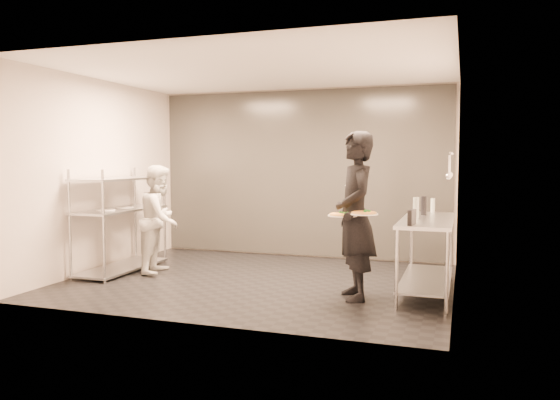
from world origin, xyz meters
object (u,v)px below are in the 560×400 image
(pizza_plate_near, at_px, (343,215))
(bottle_green, at_px, (416,208))
(waiter, at_px, (355,216))
(pass_rack, at_px, (121,219))
(chef, at_px, (160,219))
(bottle_clear, at_px, (433,205))
(bottle_dark, at_px, (424,206))
(prep_counter, at_px, (427,243))
(pizza_plate_far, at_px, (364,213))
(salad_plate, at_px, (355,184))
(pos_monitor, at_px, (412,217))

(pizza_plate_near, relative_size, bottle_green, 1.34)
(pizza_plate_near, bearing_deg, waiter, 53.44)
(pass_rack, bearing_deg, chef, 8.44)
(bottle_clear, xyz_separation_m, bottle_dark, (-0.09, -0.42, 0.03))
(pass_rack, xyz_separation_m, bottle_dark, (4.26, 0.38, 0.27))
(bottle_green, bearing_deg, prep_counter, 20.88)
(prep_counter, height_order, waiter, waiter)
(prep_counter, height_order, pizza_plate_far, pizza_plate_far)
(salad_plate, bearing_deg, pos_monitor, -34.54)
(prep_counter, relative_size, bottle_green, 7.01)
(prep_counter, relative_size, salad_plate, 7.27)
(pos_monitor, distance_m, bottle_dark, 1.10)
(prep_counter, height_order, chef, chef)
(pos_monitor, xyz_separation_m, bottle_clear, (0.14, 1.52, 0.01))
(waiter, relative_size, bottle_clear, 10.25)
(waiter, distance_m, chef, 3.02)
(pizza_plate_far, xyz_separation_m, bottle_green, (0.50, 0.72, 0.01))
(waiter, height_order, bottle_clear, waiter)
(chef, bearing_deg, bottle_green, -103.19)
(chef, height_order, bottle_dark, chef)
(pizza_plate_near, height_order, pizza_plate_far, pizza_plate_far)
(bottle_green, bearing_deg, pos_monitor, -88.86)
(bottle_green, distance_m, bottle_dark, 0.43)
(prep_counter, relative_size, pos_monitor, 7.72)
(pizza_plate_near, relative_size, bottle_dark, 1.41)
(bottle_clear, bearing_deg, bottle_green, -100.07)
(prep_counter, height_order, bottle_dark, bottle_dark)
(pass_rack, relative_size, pos_monitor, 6.86)
(prep_counter, distance_m, bottle_clear, 0.89)
(bottle_green, bearing_deg, bottle_clear, 79.93)
(pizza_plate_far, bearing_deg, bottle_green, 55.28)
(pos_monitor, distance_m, bottle_clear, 1.53)
(salad_plate, bearing_deg, prep_counter, 14.98)
(pizza_plate_near, xyz_separation_m, salad_plate, (0.06, 0.44, 0.34))
(prep_counter, distance_m, pos_monitor, 0.82)
(prep_counter, xyz_separation_m, pos_monitor, (-0.12, -0.72, 0.38))
(prep_counter, distance_m, chef, 3.73)
(pos_monitor, height_order, bottle_clear, bottle_clear)
(salad_plate, bearing_deg, pizza_plate_far, -69.60)
(waiter, distance_m, bottle_green, 0.80)
(pizza_plate_near, bearing_deg, pass_rack, 169.08)
(pizza_plate_near, bearing_deg, bottle_green, 38.87)
(chef, height_order, bottle_green, chef)
(chef, relative_size, pizza_plate_near, 4.52)
(pizza_plate_far, xyz_separation_m, salad_plate, (-0.20, 0.55, 0.30))
(pizza_plate_near, distance_m, bottle_green, 0.98)
(waiter, height_order, bottle_green, waiter)
(pos_monitor, bearing_deg, bottle_clear, 92.06)
(salad_plate, bearing_deg, pass_rack, 176.36)
(pos_monitor, bearing_deg, prep_counter, 87.78)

